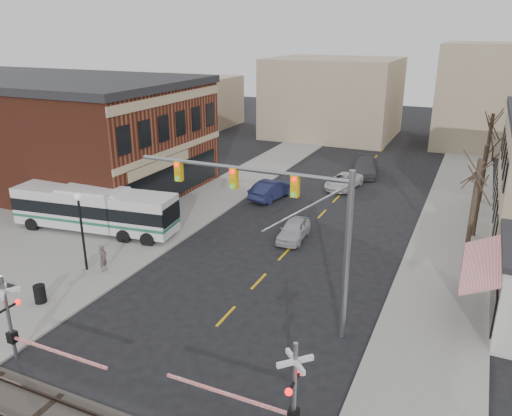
% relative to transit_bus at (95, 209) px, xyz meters
% --- Properties ---
extents(ground, '(160.00, 160.00, 0.00)m').
position_rel_transit_bus_xyz_m(ground, '(13.42, -8.03, -1.72)').
color(ground, black).
rests_on(ground, ground).
extents(sidewalk_west, '(5.00, 60.00, 0.12)m').
position_rel_transit_bus_xyz_m(sidewalk_west, '(3.92, 11.97, -1.66)').
color(sidewalk_west, gray).
rests_on(sidewalk_west, ground).
extents(sidewalk_east, '(5.00, 60.00, 0.12)m').
position_rel_transit_bus_xyz_m(sidewalk_east, '(22.92, 11.97, -1.66)').
color(sidewalk_east, gray).
rests_on(sidewalk_east, ground).
extents(brick_building, '(30.40, 15.40, 9.60)m').
position_rel_transit_bus_xyz_m(brick_building, '(-13.56, 7.97, 3.09)').
color(brick_building, maroon).
rests_on(brick_building, ground).
extents(tree_east_a, '(0.28, 0.28, 6.75)m').
position_rel_transit_bus_xyz_m(tree_east_a, '(23.92, 3.97, 1.77)').
color(tree_east_a, '#382B21').
rests_on(tree_east_a, sidewalk_east).
extents(tree_east_b, '(0.28, 0.28, 6.30)m').
position_rel_transit_bus_xyz_m(tree_east_b, '(24.22, 9.97, 1.55)').
color(tree_east_b, '#382B21').
rests_on(tree_east_b, sidewalk_east).
extents(tree_east_c, '(0.28, 0.28, 7.20)m').
position_rel_transit_bus_xyz_m(tree_east_c, '(24.42, 17.97, 2.00)').
color(tree_east_c, '#382B21').
rests_on(tree_east_c, sidewalk_east).
extents(transit_bus, '(12.03, 4.05, 3.04)m').
position_rel_transit_bus_xyz_m(transit_bus, '(0.00, 0.00, 0.00)').
color(transit_bus, silver).
rests_on(transit_bus, ground).
extents(traffic_signal_mast, '(10.62, 0.30, 8.00)m').
position_rel_transit_bus_xyz_m(traffic_signal_mast, '(16.23, -5.29, 4.05)').
color(traffic_signal_mast, gray).
rests_on(traffic_signal_mast, ground).
extents(rr_crossing_west, '(5.60, 1.36, 4.00)m').
position_rel_transit_bus_xyz_m(rr_crossing_west, '(7.12, -12.79, 0.25)').
color(rr_crossing_west, gray).
rests_on(rr_crossing_west, ground).
extents(rr_crossing_east, '(5.60, 1.36, 4.00)m').
position_rel_transit_bus_xyz_m(rr_crossing_east, '(18.81, -12.15, 0.25)').
color(rr_crossing_east, gray).
rests_on(rr_crossing_east, ground).
extents(street_lamp, '(0.44, 0.44, 4.75)m').
position_rel_transit_bus_xyz_m(street_lamp, '(3.65, -5.05, 1.75)').
color(street_lamp, black).
rests_on(street_lamp, sidewalk_west).
extents(trash_bin, '(0.60, 0.60, 0.96)m').
position_rel_transit_bus_xyz_m(trash_bin, '(4.12, -8.95, -1.12)').
color(trash_bin, black).
rests_on(trash_bin, sidewalk_west).
extents(car_a, '(1.91, 4.10, 1.36)m').
position_rel_transit_bus_xyz_m(car_a, '(13.10, 4.50, -1.04)').
color(car_a, '#AEADB2').
rests_on(car_a, ground).
extents(car_b, '(2.68, 5.08, 1.59)m').
position_rel_transit_bus_xyz_m(car_b, '(8.42, 11.96, -0.93)').
color(car_b, '#1A1F42').
rests_on(car_b, ground).
extents(car_c, '(2.81, 4.97, 1.31)m').
position_rel_transit_bus_xyz_m(car_c, '(13.18, 17.16, -1.07)').
color(car_c, silver).
rests_on(car_c, ground).
extents(car_d, '(3.07, 5.81, 1.60)m').
position_rel_transit_bus_xyz_m(car_d, '(13.96, 22.36, -0.92)').
color(car_d, '#404045').
rests_on(car_d, ground).
extents(pedestrian_near, '(0.42, 0.61, 1.63)m').
position_rel_transit_bus_xyz_m(pedestrian_near, '(4.73, -4.78, -0.79)').
color(pedestrian_near, '#5E4D4B').
rests_on(pedestrian_near, sidewalk_west).
extents(pedestrian_far, '(0.81, 0.89, 1.48)m').
position_rel_transit_bus_xyz_m(pedestrian_far, '(3.83, 0.21, -0.86)').
color(pedestrian_far, '#313A57').
rests_on(pedestrian_far, sidewalk_west).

